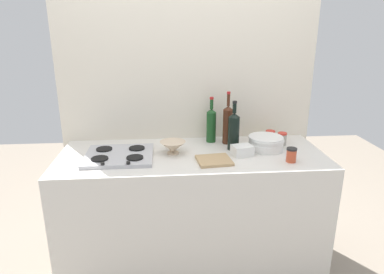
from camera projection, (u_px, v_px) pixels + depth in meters
ground_plane at (192, 264)px, 2.60m from camera, size 6.00×6.00×0.00m
counter_block at (192, 212)px, 2.47m from camera, size 1.80×0.70×0.90m
backsplash_panel at (188, 108)px, 2.62m from camera, size 1.90×0.06×2.26m
stovetop_hob at (119, 155)px, 2.26m from camera, size 0.44×0.40×0.04m
plate_stack at (266, 143)px, 2.40m from camera, size 0.25×0.25×0.09m
wine_bottle_leftmost at (234, 130)px, 2.37m from camera, size 0.08×0.08×0.35m
wine_bottle_mid_left at (211, 125)px, 2.53m from camera, size 0.07×0.07×0.34m
wine_bottle_mid_right at (228, 124)px, 2.50m from camera, size 0.07×0.07×0.38m
mixing_bowl at (173, 147)px, 2.32m from camera, size 0.17×0.17×0.09m
butter_dish at (242, 150)px, 2.29m from camera, size 0.15×0.13×0.07m
condiment_jar_front at (282, 139)px, 2.49m from camera, size 0.07×0.07×0.09m
condiment_jar_rear at (270, 136)px, 2.54m from camera, size 0.07×0.07×0.09m
condiment_jar_spare at (291, 155)px, 2.18m from camera, size 0.07×0.07×0.09m
cutting_board at (214, 160)px, 2.19m from camera, size 0.23×0.22×0.02m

